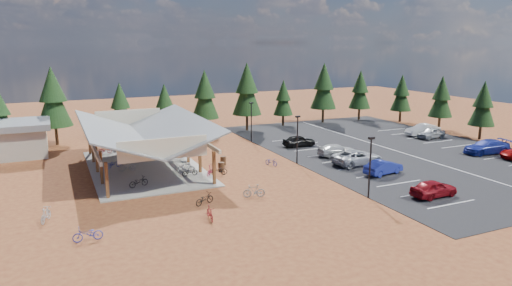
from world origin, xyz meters
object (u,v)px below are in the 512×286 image
(bike_6, at_px, (173,154))
(bike_15, at_px, (211,170))
(bike_12, at_px, (204,199))
(bike_3, at_px, (105,150))
(bike_9, at_px, (46,215))
(car_4, at_px, (299,141))
(car_1, at_px, (383,167))
(trash_bin_0, at_px, (221,167))
(bike_0, at_px, (139,182))
(car_2, at_px, (357,157))
(car_7, at_px, (487,147))
(car_0, at_px, (434,188))
(bike_4, at_px, (190,172))
(bike_5, at_px, (186,168))
(lamp_post_2, at_px, (251,119))
(bike_2, at_px, (114,164))
(car_3, at_px, (337,150))
(bike_7, at_px, (161,145))
(bike_pavilion, at_px, (143,131))
(car_8, at_px, (431,133))
(bike_10, at_px, (88,234))
(bike_1, at_px, (127,166))
(bike_11, at_px, (210,213))
(bike_16, at_px, (218,170))
(lamp_post_0, at_px, (370,163))
(bike_14, at_px, (271,162))
(car_9, at_px, (423,130))
(lamp_post_1, at_px, (297,136))
(bike_13, at_px, (254,191))
(trash_bin_1, at_px, (223,161))

(bike_6, xyz_separation_m, bike_15, (1.64, -8.15, 0.02))
(bike_12, bearing_deg, bike_3, -9.82)
(bike_9, relative_size, car_4, 0.44)
(bike_15, xyz_separation_m, car_1, (15.37, -6.52, 0.18))
(trash_bin_0, xyz_separation_m, bike_0, (-8.48, -2.04, 0.12))
(bike_6, distance_m, car_2, 19.97)
(trash_bin_0, bearing_deg, car_2, -14.39)
(car_7, bearing_deg, car_0, -55.58)
(bike_4, height_order, bike_5, bike_5)
(lamp_post_2, distance_m, car_4, 6.93)
(lamp_post_2, distance_m, bike_2, 19.08)
(bike_5, height_order, car_0, car_0)
(bike_4, bearing_deg, car_3, -89.97)
(lamp_post_2, distance_m, bike_7, 12.00)
(bike_pavilion, xyz_separation_m, car_8, (37.70, -1.02, -3.07))
(bike_10, bearing_deg, bike_4, 139.03)
(bike_1, bearing_deg, lamp_post_2, -52.04)
(bike_11, distance_m, car_4, 25.33)
(bike_pavilion, height_order, bike_12, bike_pavilion)
(bike_pavilion, relative_size, car_1, 4.60)
(bike_4, relative_size, car_1, 0.36)
(bike_5, relative_size, bike_15, 0.96)
(car_0, relative_size, car_2, 0.75)
(bike_7, distance_m, bike_16, 12.93)
(bike_16, distance_m, car_4, 15.33)
(bike_5, bearing_deg, car_8, -73.45)
(car_0, bearing_deg, bike_12, 69.39)
(bike_0, height_order, bike_12, bike_0)
(bike_10, height_order, bike_16, bike_10)
(bike_7, relative_size, car_1, 0.43)
(bike_16, relative_size, car_7, 0.33)
(lamp_post_0, bearing_deg, car_1, 41.52)
(bike_14, bearing_deg, car_9, -10.19)
(lamp_post_1, height_order, lamp_post_2, same)
(bike_10, bearing_deg, lamp_post_1, 118.23)
(bike_5, relative_size, car_7, 0.32)
(bike_13, xyz_separation_m, bike_15, (-1.19, 7.48, 0.01))
(bike_6, relative_size, car_0, 0.40)
(bike_0, bearing_deg, car_1, -120.98)
(bike_1, height_order, car_3, car_3)
(bike_10, relative_size, car_7, 0.34)
(trash_bin_1, bearing_deg, bike_13, -96.67)
(bike_3, bearing_deg, bike_13, -168.73)
(bike_4, bearing_deg, bike_12, 168.60)
(bike_7, xyz_separation_m, car_3, (17.47, -10.96, 0.06))
(car_3, bearing_deg, bike_3, 66.17)
(bike_13, bearing_deg, bike_4, -142.78)
(bike_9, xyz_separation_m, car_7, (46.25, 1.51, 0.30))
(bike_13, bearing_deg, bike_1, -130.25)
(bike_9, height_order, car_8, car_8)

